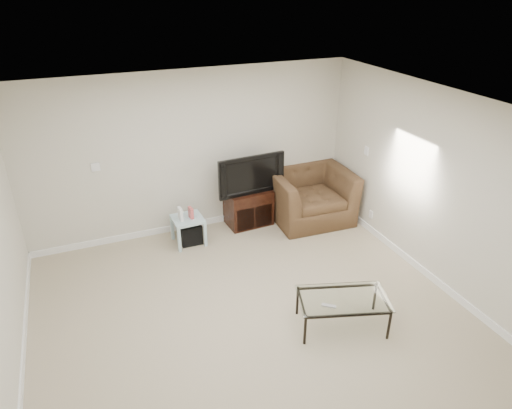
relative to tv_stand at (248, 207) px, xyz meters
name	(u,v)px	position (x,y,z in m)	size (l,w,h in m)	color
floor	(255,323)	(-0.81, -2.28, -0.29)	(5.00, 5.00, 0.00)	tan
ceiling	(255,114)	(-0.81, -2.28, 2.21)	(5.00, 5.00, 0.00)	white
wall_back	(193,153)	(-0.81, 0.22, 0.96)	(5.00, 0.02, 2.50)	silver
wall_right	(442,192)	(1.69, -2.28, 0.96)	(0.02, 5.00, 2.50)	silver
plate_back	(96,167)	(-2.21, 0.21, 0.96)	(0.12, 0.02, 0.12)	white
plate_right_switch	(366,151)	(1.68, -0.68, 0.96)	(0.02, 0.09, 0.13)	white
plate_right_outlet	(371,214)	(1.68, -0.98, 0.01)	(0.02, 0.08, 0.12)	white
tv_stand	(248,207)	(0.00, 0.00, 0.00)	(0.70, 0.49, 0.59)	black
dvd_player	(249,197)	(0.00, -0.04, 0.20)	(0.36, 0.25, 0.05)	black
television	(249,173)	(0.00, -0.03, 0.61)	(1.01, 0.20, 0.63)	black
side_table	(188,230)	(-1.06, -0.23, -0.08)	(0.44, 0.44, 0.42)	silver
subwoofer	(190,233)	(-1.04, -0.21, -0.14)	(0.32, 0.32, 0.32)	black
game_console	(180,214)	(-1.17, -0.25, 0.23)	(0.04, 0.14, 0.19)	white
game_case	(191,213)	(-1.01, -0.25, 0.21)	(0.04, 0.12, 0.17)	#CC4C4C
recliner	(311,188)	(1.00, -0.23, 0.27)	(1.28, 0.83, 1.12)	brown
coffee_table	(342,312)	(0.09, -2.70, -0.09)	(1.01, 0.57, 0.40)	black
remote	(329,306)	(-0.13, -2.76, 0.11)	(0.16, 0.04, 0.02)	#B2B2B7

